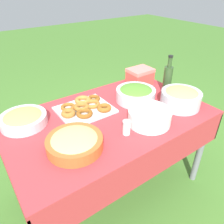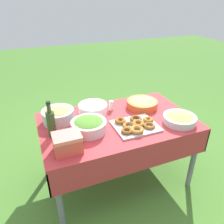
% 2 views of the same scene
% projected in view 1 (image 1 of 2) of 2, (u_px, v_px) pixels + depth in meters
% --- Properties ---
extents(ground_plane, '(14.00, 14.00, 0.00)m').
position_uv_depth(ground_plane, '(110.00, 184.00, 1.86)').
color(ground_plane, '#477A2D').
extents(picnic_table, '(1.39, 0.85, 0.70)m').
position_uv_depth(picnic_table, '(109.00, 127.00, 1.54)').
color(picnic_table, '#B73338').
rests_on(picnic_table, ground_plane).
extents(salad_bowl, '(0.30, 0.30, 0.11)m').
position_uv_depth(salad_bowl, '(136.00, 94.00, 1.65)').
color(salad_bowl, silver).
rests_on(salad_bowl, picnic_table).
extents(pasta_bowl, '(0.31, 0.31, 0.09)m').
position_uv_depth(pasta_bowl, '(75.00, 142.00, 1.19)').
color(pasta_bowl, '#E05B28').
rests_on(pasta_bowl, picnic_table).
extents(donut_platter, '(0.38, 0.32, 0.05)m').
position_uv_depth(donut_platter, '(85.00, 108.00, 1.54)').
color(donut_platter, silver).
rests_on(donut_platter, picnic_table).
extents(plate_stack, '(0.28, 0.28, 0.10)m').
position_uv_depth(plate_stack, '(149.00, 117.00, 1.40)').
color(plate_stack, white).
rests_on(plate_stack, picnic_table).
extents(olive_oil_bottle, '(0.07, 0.07, 0.31)m').
position_uv_depth(olive_oil_bottle, '(168.00, 79.00, 1.73)').
color(olive_oil_bottle, '#2D4723').
rests_on(olive_oil_bottle, picnic_table).
extents(bread_bowl, '(0.28, 0.28, 0.14)m').
position_uv_depth(bread_bowl, '(181.00, 97.00, 1.57)').
color(bread_bowl, silver).
rests_on(bread_bowl, picnic_table).
extents(fruit_bowl, '(0.29, 0.29, 0.08)m').
position_uv_depth(fruit_bowl, '(23.00, 119.00, 1.39)').
color(fruit_bowl, silver).
rests_on(fruit_bowl, picnic_table).
extents(cooler_box, '(0.20, 0.16, 0.14)m').
position_uv_depth(cooler_box, '(140.00, 77.00, 1.89)').
color(cooler_box, '#E04C42').
rests_on(cooler_box, picnic_table).
extents(salt_shaker, '(0.05, 0.05, 0.09)m').
position_uv_depth(salt_shaker, '(126.00, 127.00, 1.30)').
color(salt_shaker, white).
rests_on(salt_shaker, picnic_table).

